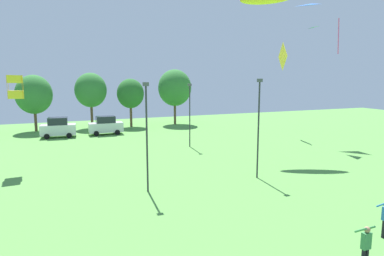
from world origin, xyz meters
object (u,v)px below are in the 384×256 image
Objects in this scene: person_standing_mid_field at (366,245)px; parked_car_leftmost at (58,128)px; kite_flying_11 at (15,87)px; light_post_1 at (190,112)px; kite_flying_6 at (283,56)px; light_post_0 at (147,132)px; kite_flying_4 at (337,6)px; parked_car_second_from_left at (106,125)px; kite_flying_1 at (320,30)px; kite_flying_5 at (310,10)px; light_post_3 at (259,124)px; treeline_tree_4 at (130,94)px; treeline_tree_5 at (175,88)px; treeline_tree_2 at (34,95)px; treeline_tree_3 at (91,90)px.

parked_car_leftmost is (-10.33, 35.19, 0.16)m from person_standing_mid_field.
light_post_1 is at bearing 10.06° from kite_flying_11.
light_post_0 is at bearing -145.12° from kite_flying_6.
kite_flying_4 is 32.71m from parked_car_second_from_left.
kite_flying_5 is (1.87, 3.81, 2.84)m from kite_flying_1.
light_post_3 is at bearing -87.79° from light_post_1.
light_post_0 reaches higher than light_post_1.
kite_flying_5 is 0.37× the size of light_post_0.
kite_flying_5 reaches higher than light_post_3.
light_post_3 reaches higher than light_post_0.
kite_flying_5 is at bearing -41.72° from treeline_tree_4.
kite_flying_6 is 17.33m from treeline_tree_5.
kite_flying_6 is 0.82× the size of parked_car_second_from_left.
kite_flying_1 reaches higher than treeline_tree_2.
kite_flying_6 reaches higher than treeline_tree_2.
light_post_1 is 0.88× the size of treeline_tree_2.
kite_flying_11 is at bearing -122.27° from parked_car_second_from_left.
kite_flying_1 is 29.89m from kite_flying_11.
treeline_tree_4 reaches higher than light_post_1.
kite_flying_6 is at bearing -56.99° from treeline_tree_5.
light_post_1 is (-13.59, 3.28, -8.45)m from kite_flying_1.
light_post_0 is (4.97, -23.22, 2.72)m from parked_car_leftmost.
person_standing_mid_field is at bearing -127.59° from kite_flying_1.
treeline_tree_3 is (7.71, 20.52, -1.17)m from kite_flying_11.
kite_flying_1 is 0.66× the size of kite_flying_4.
treeline_tree_4 is at bearing 138.88° from kite_flying_6.
kite_flying_4 reaches higher than treeline_tree_5.
light_post_3 is (0.37, 7.17, -6.78)m from kite_flying_4.
kite_flying_5 is 28.62m from light_post_0.
light_post_3 is (-14.99, -12.67, -10.98)m from kite_flying_5.
light_post_3 is 28.97m from treeline_tree_4.
parked_car_second_from_left is at bearing -128.72° from treeline_tree_4.
treeline_tree_5 reaches higher than treeline_tree_3.
light_post_0 is at bearing -122.68° from light_post_1.
parked_car_second_from_left is 0.60× the size of light_post_0.
person_standing_mid_field is 33.41m from kite_flying_5.
kite_flying_6 is 23.74m from parked_car_second_from_left.
treeline_tree_4 is (-2.72, 35.96, -5.97)m from kite_flying_4.
kite_flying_4 reaches higher than light_post_3.
kite_flying_6 reaches higher than person_standing_mid_field.
kite_flying_11 is at bearing -97.52° from parked_car_leftmost.
light_post_3 is 29.20m from treeline_tree_5.
treeline_tree_2 is at bearing -176.60° from treeline_tree_3.
person_standing_mid_field is at bearing -82.25° from treeline_tree_3.
kite_flying_4 is at bearing -67.03° from treeline_tree_2.
parked_car_leftmost is at bearing 102.09° from light_post_0.
kite_flying_1 is 5.11m from kite_flying_5.
light_post_0 is at bearing -91.91° from parked_car_second_from_left.
kite_flying_6 is at bearing 71.20° from person_standing_mid_field.
person_standing_mid_field is 0.43× the size of parked_car_second_from_left.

